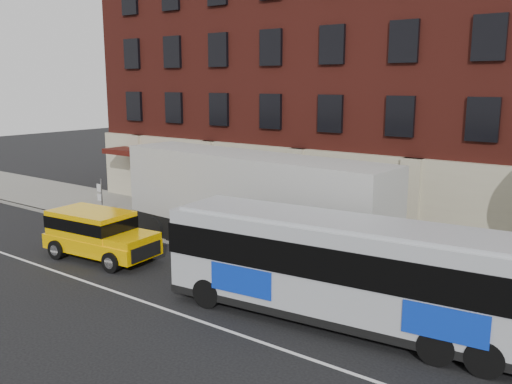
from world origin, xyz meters
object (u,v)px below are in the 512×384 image
Objects in this scene: sign_pole at (101,199)px; yellow_suv at (97,232)px; city_bus at (353,269)px; shipping_container at (250,205)px.

sign_pole is 5.53m from yellow_suv.
yellow_suv is at bearing -177.67° from city_bus.
city_bus is 11.83m from yellow_suv.
sign_pole is 9.19m from shipping_container.
yellow_suv is 6.66m from shipping_container.
shipping_container is (9.11, 0.91, 0.73)m from sign_pole.
shipping_container reaches higher than yellow_suv.
sign_pole is 0.19× the size of shipping_container.
city_bus is (16.06, -3.05, 0.39)m from sign_pole.
city_bus is at bearing -29.68° from shipping_container.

